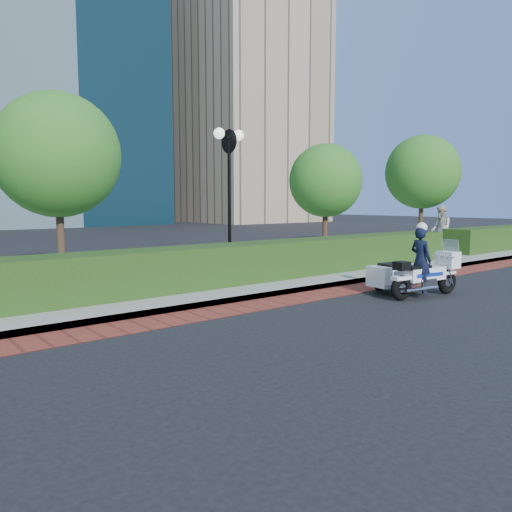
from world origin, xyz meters
TOP-DOWN VIEW (x-y plane):
  - ground at (0.00, 0.00)m, footprint 120.00×120.00m
  - brick_strip at (0.00, 1.50)m, footprint 60.00×1.00m
  - sidewalk at (0.00, 6.00)m, footprint 60.00×8.00m
  - hedge_main at (0.00, 3.60)m, footprint 18.00×1.20m
  - lamppost at (1.00, 5.20)m, footprint 1.02×0.70m
  - tree_b at (-3.50, 6.50)m, footprint 3.20×3.20m
  - tree_c at (6.50, 6.50)m, footprint 2.80×2.80m
  - tree_d at (13.00, 6.50)m, footprint 3.40×3.40m
  - tower_right at (28.00, 38.00)m, footprint 14.00×12.00m
  - police_motorcycle at (2.67, 0.05)m, footprint 2.20×1.68m
  - pedestrian at (11.59, 4.62)m, footprint 1.19×1.18m

SIDE VIEW (x-z plane):
  - ground at x=0.00m, z-range 0.00..0.00m
  - brick_strip at x=0.00m, z-range 0.00..0.01m
  - sidewalk at x=0.00m, z-range 0.00..0.15m
  - police_motorcycle at x=2.67m, z-range -0.28..1.50m
  - hedge_main at x=0.00m, z-range 0.15..1.15m
  - pedestrian at x=11.59m, z-range 0.15..2.09m
  - lamppost at x=1.00m, z-range 0.85..5.06m
  - tree_c at x=6.50m, z-range 0.90..5.20m
  - tree_b at x=-3.50m, z-range 0.99..5.88m
  - tree_d at x=13.00m, z-range 1.03..6.19m
  - tower_right at x=28.00m, z-range 0.00..28.00m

